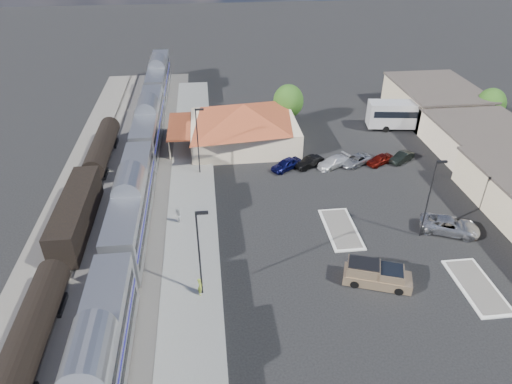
{
  "coord_description": "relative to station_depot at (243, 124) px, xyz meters",
  "views": [
    {
      "loc": [
        -9.61,
        -36.22,
        29.61
      ],
      "look_at": [
        -4.76,
        6.2,
        2.8
      ],
      "focal_mm": 32.0,
      "sensor_mm": 36.0,
      "label": 1
    }
  ],
  "objects": [
    {
      "name": "parked_car_f",
      "position": [
        20.91,
        -7.85,
        -2.47
      ],
      "size": [
        4.14,
        3.37,
        1.33
      ],
      "primitive_type": "imported",
      "rotation": [
        0.0,
        0.0,
        -1.0
      ],
      "color": "black",
      "rests_on": "ground"
    },
    {
      "name": "person_b",
      "position": [
        -8.89,
        -18.97,
        -2.06
      ],
      "size": [
        0.84,
        0.99,
        1.78
      ],
      "primitive_type": "imported",
      "rotation": [
        0.0,
        0.0,
        -1.36
      ],
      "color": "silver",
      "rests_on": "platform"
    },
    {
      "name": "ground",
      "position": [
        4.56,
        -24.0,
        -3.13
      ],
      "size": [
        280.0,
        280.0,
        0.0
      ],
      "primitive_type": "plane",
      "color": "black",
      "rests_on": "ground"
    },
    {
      "name": "traffic_island_south",
      "position": [
        8.56,
        -22.0,
        -3.03
      ],
      "size": [
        3.3,
        7.5,
        0.21
      ],
      "color": "silver",
      "rests_on": "ground"
    },
    {
      "name": "tree_depot",
      "position": [
        7.56,
        6.0,
        0.89
      ],
      "size": [
        4.71,
        4.71,
        6.63
      ],
      "color": "#382314",
      "rests_on": "ground"
    },
    {
      "name": "tree_east_c",
      "position": [
        38.56,
        2.0,
        0.63
      ],
      "size": [
        4.41,
        4.41,
        6.21
      ],
      "color": "#382314",
      "rests_on": "ground"
    },
    {
      "name": "railbed",
      "position": [
        -16.44,
        -16.0,
        -3.07
      ],
      "size": [
        16.0,
        100.0,
        0.12
      ],
      "primitive_type": "cube",
      "color": "#4C4944",
      "rests_on": "ground"
    },
    {
      "name": "traffic_island_north",
      "position": [
        18.56,
        -32.0,
        -3.03
      ],
      "size": [
        3.3,
        7.5,
        0.21
      ],
      "color": "silver",
      "rests_on": "ground"
    },
    {
      "name": "person_a",
      "position": [
        -6.6,
        -30.14,
        -2.06
      ],
      "size": [
        0.49,
        0.69,
        1.79
      ],
      "primitive_type": "imported",
      "rotation": [
        0.0,
        0.0,
        1.48
      ],
      "color": "#B0C53D",
      "rests_on": "platform"
    },
    {
      "name": "parked_car_a",
      "position": [
        4.91,
        -8.15,
        -2.39
      ],
      "size": [
        4.61,
        3.83,
        1.48
      ],
      "primitive_type": "imported",
      "rotation": [
        0.0,
        0.0,
        -1.0
      ],
      "color": "#0D0F45",
      "rests_on": "ground"
    },
    {
      "name": "suv",
      "position": [
        19.87,
        -23.7,
        -2.28
      ],
      "size": [
        6.76,
        5.1,
        1.71
      ],
      "primitive_type": "imported",
      "rotation": [
        0.0,
        0.0,
        1.15
      ],
      "color": "#ABADB3",
      "rests_on": "ground"
    },
    {
      "name": "buildings_east",
      "position": [
        32.56,
        -9.72,
        -0.86
      ],
      "size": [
        14.4,
        51.4,
        4.8
      ],
      "color": "#C6B28C",
      "rests_on": "ground"
    },
    {
      "name": "parked_car_b",
      "position": [
        8.11,
        -7.85,
        -2.45
      ],
      "size": [
        4.3,
        3.34,
        1.36
      ],
      "primitive_type": "imported",
      "rotation": [
        0.0,
        0.0,
        -1.04
      ],
      "color": "black",
      "rests_on": "ground"
    },
    {
      "name": "station_depot",
      "position": [
        0.0,
        0.0,
        0.0
      ],
      "size": [
        18.35,
        12.24,
        6.2
      ],
      "color": "#BDAB8A",
      "rests_on": "ground"
    },
    {
      "name": "lamp_plat_n",
      "position": [
        -6.34,
        -8.0,
        2.21
      ],
      "size": [
        1.08,
        0.25,
        9.0
      ],
      "color": "black",
      "rests_on": "ground"
    },
    {
      "name": "parked_car_d",
      "position": [
        14.51,
        -7.85,
        -2.48
      ],
      "size": [
        5.13,
        4.27,
        1.3
      ],
      "primitive_type": "imported",
      "rotation": [
        0.0,
        0.0,
        -1.03
      ],
      "color": "#94969C",
      "rests_on": "ground"
    },
    {
      "name": "freight_cars",
      "position": [
        -19.44,
        -18.82,
        -1.21
      ],
      "size": [
        2.8,
        46.0,
        4.0
      ],
      "color": "black",
      "rests_on": "ground"
    },
    {
      "name": "coach_bus",
      "position": [
        26.38,
        2.45,
        -0.64
      ],
      "size": [
        13.77,
        4.78,
        4.33
      ],
      "rotation": [
        0.0,
        0.0,
        1.43
      ],
      "color": "silver",
      "rests_on": "ground"
    },
    {
      "name": "lamp_lot",
      "position": [
        16.66,
        -24.0,
        2.21
      ],
      "size": [
        1.08,
        0.25,
        9.0
      ],
      "color": "black",
      "rests_on": "ground"
    },
    {
      "name": "passenger_train",
      "position": [
        -13.44,
        -19.2,
        -0.26
      ],
      "size": [
        3.0,
        104.0,
        5.55
      ],
      "color": "silver",
      "rests_on": "ground"
    },
    {
      "name": "parked_car_e",
      "position": [
        17.71,
        -8.15,
        -2.46
      ],
      "size": [
        4.22,
        3.28,
        1.34
      ],
      "primitive_type": "imported",
      "rotation": [
        0.0,
        0.0,
        -1.07
      ],
      "color": "#65100B",
      "rests_on": "ground"
    },
    {
      "name": "lamp_plat_s",
      "position": [
        -6.34,
        -30.0,
        2.21
      ],
      "size": [
        1.08,
        0.25,
        9.0
      ],
      "color": "black",
      "rests_on": "ground"
    },
    {
      "name": "parked_car_c",
      "position": [
        11.31,
        -8.15,
        -2.44
      ],
      "size": [
        5.14,
        3.96,
        1.39
      ],
      "primitive_type": "imported",
      "rotation": [
        0.0,
        0.0,
        -1.08
      ],
      "color": "white",
      "rests_on": "ground"
    },
    {
      "name": "platform",
      "position": [
        -7.44,
        -18.0,
        -3.04
      ],
      "size": [
        5.5,
        92.0,
        0.18
      ],
      "primitive_type": "cube",
      "color": "gray",
      "rests_on": "ground"
    },
    {
      "name": "pickup_truck",
      "position": [
        9.56,
        -30.44,
        -2.13
      ],
      "size": [
        6.49,
        4.16,
        2.11
      ],
      "rotation": [
        0.0,
        0.0,
        1.22
      ],
      "color": "tan",
      "rests_on": "ground"
    }
  ]
}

